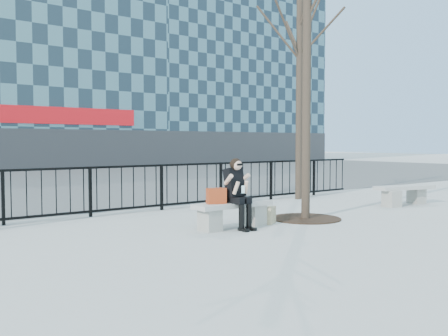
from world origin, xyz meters
TOP-DOWN VIEW (x-y plane):
  - ground at (0.00, 0.00)m, footprint 120.00×120.00m
  - street_surface at (0.00, 15.00)m, footprint 60.00×23.00m
  - railing at (0.00, 3.00)m, footprint 14.00×0.06m
  - building_right at (20.00, 27.00)m, footprint 16.20×10.20m
  - tree_right at (4.50, 2.60)m, footprint 2.80×2.80m
  - tree_grate at (1.90, -0.10)m, footprint 1.50×1.50m
  - bench_main at (0.00, 0.00)m, footprint 1.65×0.46m
  - bench_second at (5.69, -0.04)m, footprint 1.70×0.47m
  - seated_woman at (0.00, -0.16)m, footprint 0.50×0.64m
  - handbag at (-0.39, 0.02)m, footprint 0.39×0.27m
  - shopping_bag at (0.88, -0.10)m, footprint 0.38×0.30m

SIDE VIEW (x-z plane):
  - ground at x=0.00m, z-range 0.00..0.00m
  - street_surface at x=0.00m, z-range 0.00..0.01m
  - tree_grate at x=1.90m, z-range 0.00..0.02m
  - shopping_bag at x=0.88m, z-range 0.00..0.34m
  - bench_main at x=0.00m, z-range 0.06..0.55m
  - bench_second at x=5.69m, z-range 0.06..0.56m
  - railing at x=0.00m, z-range 0.00..1.11m
  - handbag at x=-0.39m, z-range 0.49..0.78m
  - seated_woman at x=0.00m, z-range 0.00..1.34m
  - tree_right at x=4.50m, z-range 1.74..8.74m
  - building_right at x=20.00m, z-range 0.00..20.60m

